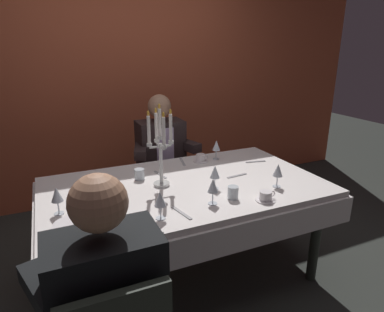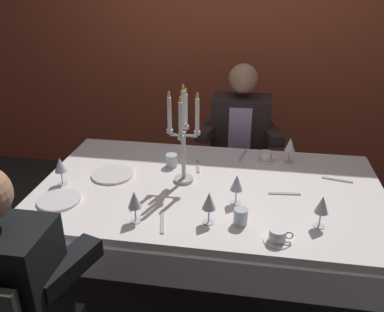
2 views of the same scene
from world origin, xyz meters
name	(u,v)px [view 1 (image 1 of 2)]	position (x,y,z in m)	size (l,w,h in m)	color
ground_plane	(186,273)	(0.00, 0.00, 0.00)	(12.00, 12.00, 0.00)	#2F322E
back_wall	(124,75)	(0.00, 1.66, 1.35)	(6.00, 0.12, 2.70)	#BB5234
dining_table	(185,200)	(0.00, 0.00, 0.62)	(1.94, 1.14, 0.74)	white
candelabra	(161,148)	(-0.15, 0.04, 1.01)	(0.19, 0.19, 0.56)	silver
dinner_plate_0	(99,195)	(-0.58, 0.04, 0.75)	(0.25, 0.25, 0.01)	white
dinner_plate_1	(74,225)	(-0.76, -0.28, 0.75)	(0.22, 0.22, 0.01)	white
wine_glass_0	(213,186)	(0.04, -0.35, 0.85)	(0.07, 0.07, 0.16)	silver
wine_glass_1	(160,200)	(-0.31, -0.39, 0.85)	(0.07, 0.07, 0.16)	silver
wine_glass_2	(57,195)	(-0.82, -0.10, 0.86)	(0.07, 0.07, 0.16)	silver
wine_glass_3	(216,146)	(0.45, 0.39, 0.85)	(0.07, 0.07, 0.16)	silver
wine_glass_4	(278,171)	(0.55, -0.30, 0.86)	(0.07, 0.07, 0.16)	silver
wine_glass_5	(215,172)	(0.15, -0.15, 0.86)	(0.07, 0.07, 0.16)	silver
water_tumbler_0	(140,174)	(-0.26, 0.22, 0.78)	(0.07, 0.07, 0.08)	silver
water_tumbler_1	(233,193)	(0.19, -0.33, 0.78)	(0.07, 0.07, 0.08)	silver
coffee_cup_0	(201,158)	(0.31, 0.39, 0.77)	(0.13, 0.12, 0.06)	white
coffee_cup_1	(266,197)	(0.36, -0.44, 0.77)	(0.13, 0.12, 0.06)	white
fork_0	(237,176)	(0.41, -0.02, 0.74)	(0.17, 0.02, 0.01)	#B7B7BC
knife_1	(183,162)	(0.16, 0.43, 0.74)	(0.19, 0.02, 0.01)	#B7B7BC
spoon_2	(160,175)	(-0.10, 0.23, 0.74)	(0.17, 0.02, 0.01)	#B7B7BC
knife_3	(181,213)	(-0.18, -0.38, 0.74)	(0.19, 0.02, 0.01)	#B7B7BC
spoon_4	(256,162)	(0.71, 0.19, 0.74)	(0.17, 0.02, 0.01)	#B7B7BC
seated_diner_0	(108,298)	(-0.69, -0.89, 0.74)	(0.63, 0.48, 1.24)	#292F26
seated_diner_1	(160,148)	(0.12, 0.89, 0.74)	(0.63, 0.48, 1.24)	#292F26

